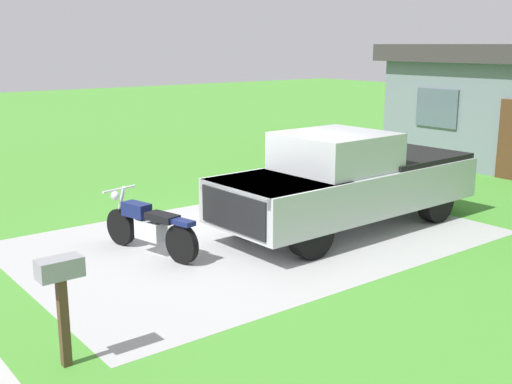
% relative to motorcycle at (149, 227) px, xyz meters
% --- Properties ---
extents(ground_plane, '(80.00, 80.00, 0.00)m').
position_rel_motorcycle_xyz_m(ground_plane, '(0.46, 1.95, -0.47)').
color(ground_plane, '#479031').
extents(driveway_pad, '(5.57, 8.41, 0.01)m').
position_rel_motorcycle_xyz_m(driveway_pad, '(0.46, 1.95, -0.47)').
color(driveway_pad, '#A5A5A5').
rests_on(driveway_pad, ground).
extents(motorcycle, '(2.18, 0.83, 1.09)m').
position_rel_motorcycle_xyz_m(motorcycle, '(0.00, 0.00, 0.00)').
color(motorcycle, black).
rests_on(motorcycle, ground).
extents(pickup_truck, '(2.15, 5.68, 1.90)m').
position_rel_motorcycle_xyz_m(pickup_truck, '(1.00, 3.84, 0.48)').
color(pickup_truck, black).
rests_on(pickup_truck, ground).
extents(mailbox, '(0.26, 0.48, 1.26)m').
position_rel_motorcycle_xyz_m(mailbox, '(2.86, -2.61, 0.51)').
color(mailbox, '#4C3823').
rests_on(mailbox, ground).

